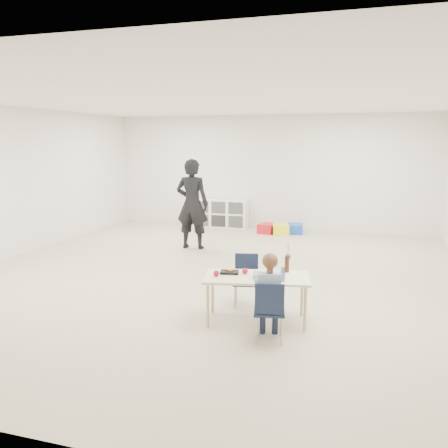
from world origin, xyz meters
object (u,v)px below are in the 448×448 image
(table, at_px, (256,299))
(cubby_shelf, at_px, (221,213))
(child, at_px, (270,293))
(adult, at_px, (192,204))
(chair_near, at_px, (269,310))

(table, height_order, cubby_shelf, cubby_shelf)
(table, height_order, child, child)
(cubby_shelf, xyz_separation_m, adult, (0.19, -2.52, 0.56))
(chair_near, relative_size, adult, 0.37)
(chair_near, xyz_separation_m, cubby_shelf, (-2.62, 6.54, 0.01))
(table, relative_size, cubby_shelf, 0.96)
(table, bearing_deg, cubby_shelf, 99.37)
(chair_near, distance_m, cubby_shelf, 7.05)
(chair_near, bearing_deg, cubby_shelf, 99.87)
(table, xyz_separation_m, chair_near, (0.26, -0.49, 0.05))
(chair_near, bearing_deg, table, 105.80)
(chair_near, height_order, cubby_shelf, cubby_shelf)
(cubby_shelf, bearing_deg, chair_near, -68.18)
(chair_near, distance_m, adult, 4.73)
(table, distance_m, adult, 4.19)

